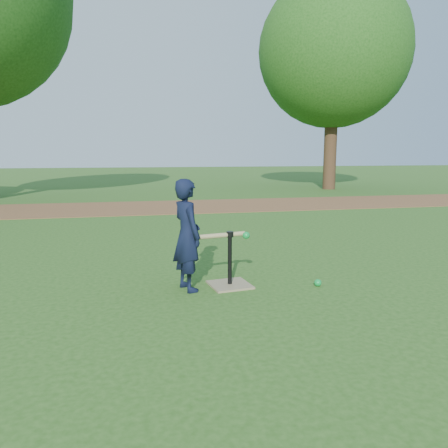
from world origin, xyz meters
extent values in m
plane|color=#285116|center=(0.00, 0.00, 0.00)|extent=(80.00, 80.00, 0.00)
cube|color=brown|center=(0.00, 7.50, 0.01)|extent=(24.00, 3.00, 0.01)
imported|color=black|center=(-0.83, 0.23, 0.60)|extent=(0.41, 0.50, 1.20)
sphere|color=#0D9638|center=(0.59, 0.03, 0.04)|extent=(0.08, 0.08, 0.08)
cube|color=#927F5C|center=(-0.36, 0.26, 0.01)|extent=(0.48, 0.48, 0.02)
cylinder|color=black|center=(-0.36, 0.26, 0.30)|extent=(0.05, 0.05, 0.55)
cylinder|color=black|center=(-0.36, 0.26, 0.58)|extent=(0.08, 0.08, 0.06)
cylinder|color=tan|center=(-0.48, 0.24, 0.58)|extent=(0.60, 0.18, 0.05)
sphere|color=tan|center=(-0.78, 0.20, 0.58)|extent=(0.06, 0.06, 0.06)
sphere|color=#0D9638|center=(-0.18, 0.24, 0.57)|extent=(0.08, 0.08, 0.08)
cylinder|color=#382316|center=(6.50, 12.00, 1.71)|extent=(0.50, 0.50, 3.42)
sphere|color=#285B19|center=(6.50, 12.00, 5.30)|extent=(5.80, 5.80, 5.80)
camera|label=1|loc=(-1.43, -4.31, 1.47)|focal=35.00mm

